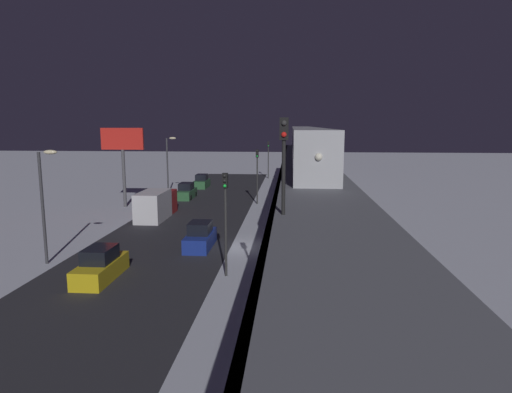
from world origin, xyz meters
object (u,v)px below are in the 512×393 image
at_px(traffic_light_near, 225,209).
at_px(traffic_light_mid, 257,169).
at_px(sedan_yellow, 101,266).
at_px(sedan_blue, 200,237).
at_px(rail_signal, 284,149).
at_px(traffic_light_far, 268,154).
at_px(sedan_green_2, 202,182).
at_px(commercial_billboard, 123,147).
at_px(box_truck, 156,205).
at_px(sedan_green, 186,192).
at_px(subway_train, 305,141).

bearing_deg(traffic_light_near, traffic_light_mid, -90.00).
distance_m(sedan_yellow, sedan_blue, 8.71).
distance_m(rail_signal, sedan_yellow, 15.02).
bearing_deg(traffic_light_near, traffic_light_far, -90.00).
xyz_separation_m(rail_signal, traffic_light_far, (3.62, -58.60, -4.07)).
xyz_separation_m(traffic_light_near, traffic_light_mid, (0.00, -25.34, 0.00)).
bearing_deg(sedan_blue, sedan_green_2, 101.17).
bearing_deg(sedan_green_2, commercial_billboard, 71.19).
xyz_separation_m(box_truck, traffic_light_far, (-9.50, -33.95, 2.85)).
height_order(sedan_green_2, traffic_light_mid, traffic_light_mid).
bearing_deg(rail_signal, sedan_green, -70.62).
xyz_separation_m(sedan_green_2, sedan_blue, (-6.40, 32.41, -0.00)).
bearing_deg(sedan_green_2, sedan_green, 90.00).
relative_size(box_truck, commercial_billboard, 0.83).
relative_size(subway_train, traffic_light_far, 8.67).
distance_m(subway_train, sedan_yellow, 32.05).
height_order(sedan_green, traffic_light_mid, traffic_light_mid).
relative_size(sedan_green, sedan_green_2, 1.05).
bearing_deg(rail_signal, traffic_light_far, -86.47).
distance_m(sedan_yellow, traffic_light_near, 8.31).
bearing_deg(sedan_blue, sedan_yellow, -121.86).
bearing_deg(traffic_light_near, sedan_green_2, -76.49).
distance_m(subway_train, traffic_light_mid, 6.67).
bearing_deg(sedan_blue, traffic_light_mid, 81.34).
distance_m(rail_signal, commercial_billboard, 35.51).
bearing_deg(box_truck, traffic_light_mid, -137.81).
xyz_separation_m(sedan_yellow, traffic_light_near, (-7.50, -1.11, 3.40)).
relative_size(sedan_blue, traffic_light_mid, 0.71).
height_order(rail_signal, sedan_green_2, rail_signal).
distance_m(sedan_green_2, traffic_light_mid, 16.64).
height_order(subway_train, commercial_billboard, subway_train).
bearing_deg(sedan_green_2, box_truck, 89.48).
xyz_separation_m(subway_train, sedan_yellow, (13.01, 28.56, -6.52)).
height_order(traffic_light_mid, commercial_billboard, commercial_billboard).
bearing_deg(box_truck, sedan_yellow, 96.40).
relative_size(subway_train, box_truck, 7.50).
bearing_deg(traffic_light_far, subway_train, 103.34).
distance_m(subway_train, sedan_green_2, 19.71).
distance_m(sedan_yellow, traffic_light_mid, 27.70).
relative_size(rail_signal, box_truck, 0.54).
relative_size(sedan_blue, traffic_light_near, 0.71).
height_order(rail_signal, sedan_blue, rail_signal).
height_order(sedan_green, commercial_billboard, commercial_billboard).
height_order(sedan_yellow, sedan_green_2, same).
xyz_separation_m(sedan_blue, box_truck, (6.60, -10.44, 0.55)).
height_order(rail_signal, traffic_light_far, rail_signal).
bearing_deg(sedan_blue, traffic_light_far, 86.26).
bearing_deg(rail_signal, sedan_green_2, -74.52).
bearing_deg(traffic_light_near, sedan_green, -72.10).
relative_size(sedan_green, commercial_billboard, 0.53).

